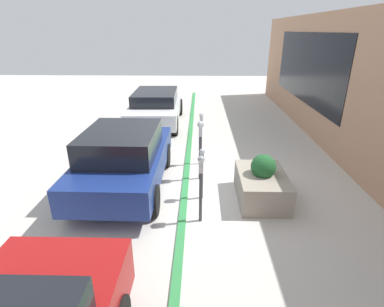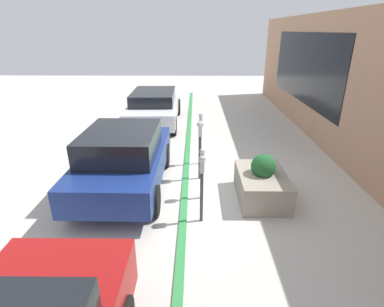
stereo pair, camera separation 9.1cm
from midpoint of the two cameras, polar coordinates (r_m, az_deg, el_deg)
ground_plane at (r=7.65m, az=-1.04°, el=-6.51°), size 40.00×40.00×0.00m
curb_strip at (r=7.64m, az=-1.64°, el=-6.37°), size 24.50×0.16×0.04m
parking_meter_nearest at (r=5.93m, az=1.44°, el=-4.70°), size 0.16×0.14×1.47m
parking_meter_second at (r=6.84m, az=1.53°, el=-2.55°), size 0.15×0.13×1.25m
parking_meter_middle at (r=7.66m, az=1.20°, el=2.66°), size 0.20×0.17×1.60m
parking_meter_fourth at (r=8.59m, az=1.32°, el=4.56°), size 0.14×0.12×1.54m
planter_box at (r=7.18m, az=12.79°, el=-5.57°), size 1.64×1.09×1.12m
parked_car_middle at (r=7.50m, az=-13.18°, el=-0.86°), size 4.03×1.95×1.55m
parked_car_rear at (r=12.71m, az=-7.36°, el=8.98°), size 4.82×1.99×1.42m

